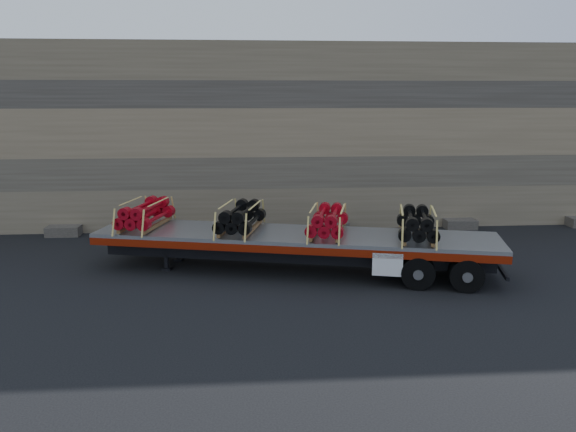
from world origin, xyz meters
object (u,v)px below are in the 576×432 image
bundle_front (145,215)px  bundle_midfront (241,218)px  trailer (294,252)px  bundle_rear (417,225)px  bundle_midrear (328,222)px

bundle_front → bundle_midfront: bundle_front is taller
trailer → bundle_rear: bundle_rear is taller
bundle_midfront → bundle_rear: (4.91, -1.22, -0.00)m
trailer → bundle_midrear: bearing=0.0°
bundle_midrear → bundle_rear: size_ratio=0.97×
bundle_rear → bundle_front: bearing=180.0°
bundle_front → bundle_rear: bundle_front is taller
trailer → bundle_rear: bearing=-0.0°
bundle_midrear → bundle_midfront: bearing=-180.0°
trailer → bundle_midfront: size_ratio=5.42×
trailer → bundle_midrear: (0.94, -0.23, 0.95)m
bundle_front → bundle_midfront: (2.87, -0.72, -0.00)m
bundle_midrear → bundle_rear: bundle_rear is taller
bundle_rear → bundle_midfront: bearing=180.0°
bundle_midfront → bundle_midrear: bearing=0.0°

